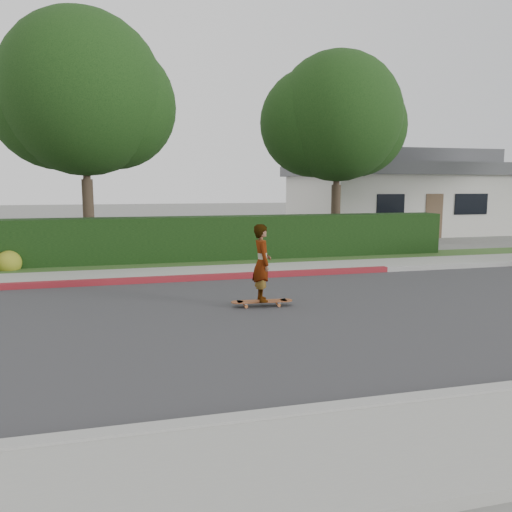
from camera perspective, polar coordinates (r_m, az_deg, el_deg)
The scene contains 12 objects.
ground at distance 11.09m, azimuth 20.28°, elevation -5.48°, with size 120.00×120.00×0.00m, color slate.
road at distance 11.09m, azimuth 20.28°, elevation -5.45°, with size 60.00×8.00×0.01m, color #2D2D30.
curb_far at distance 14.56m, azimuth 11.16°, elevation -1.67°, with size 60.00×0.20×0.15m, color #9E9E99.
curb_red_section at distance 13.23m, azimuth -8.83°, elevation -2.58°, with size 12.00×0.21×0.15m, color maroon.
sidewalk_far at distance 15.37m, azimuth 9.72°, elevation -1.17°, with size 60.00×1.60×0.12m, color gray.
planting_strip at distance 16.83m, azimuth 7.52°, elevation -0.36°, with size 60.00×1.60×0.10m, color #2D4C1E.
hedge at distance 16.46m, azimuth -2.98°, elevation 1.97°, with size 15.00×1.00×1.50m, color black.
tree_left at distance 17.80m, azimuth -19.15°, elevation 16.58°, with size 5.99×5.21×8.00m.
tree_center at distance 19.75m, azimuth 9.06°, elevation 14.98°, with size 5.66×4.84×7.44m.
house at distance 28.62m, azimuth 15.60°, elevation 6.99°, with size 10.60×8.60×4.30m.
skateboard at distance 10.39m, azimuth 0.68°, elevation -5.23°, with size 1.30×0.36×0.12m.
skateboarder at distance 10.23m, azimuth 0.69°, elevation -0.79°, with size 0.58×0.38×1.59m, color white.
Camera 1 is at (-6.20, -8.85, 2.51)m, focal length 35.00 mm.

